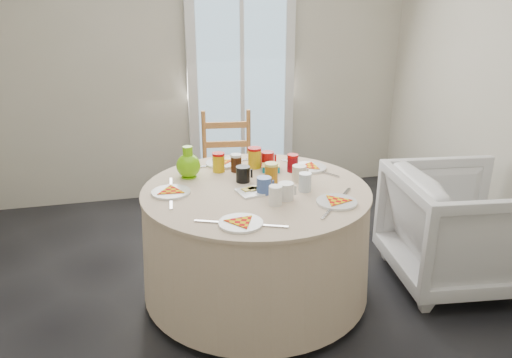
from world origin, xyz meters
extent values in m
plane|color=black|center=(0.00, 0.00, 0.00)|extent=(4.00, 4.00, 0.00)
cube|color=#BCB5A3|center=(0.00, 2.00, 1.30)|extent=(4.00, 0.02, 2.60)
cube|color=silver|center=(0.40, 1.95, 1.05)|extent=(1.00, 0.08, 2.10)
cylinder|color=beige|center=(0.11, 0.16, 0.38)|extent=(1.44, 1.44, 0.73)
imported|color=silver|center=(1.46, -0.01, 0.39)|extent=(0.88, 0.93, 0.86)
cube|color=#04728D|center=(0.28, 0.44, 0.79)|extent=(0.14, 0.11, 0.05)
camera|label=1|loc=(-0.57, -2.60, 1.87)|focal=35.00mm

